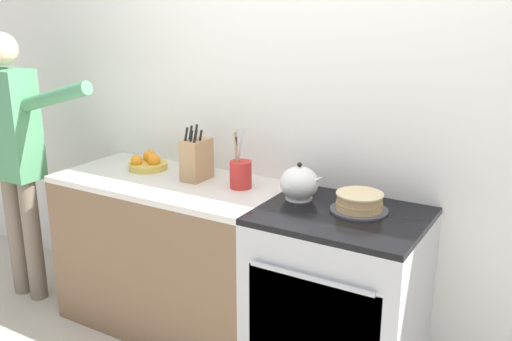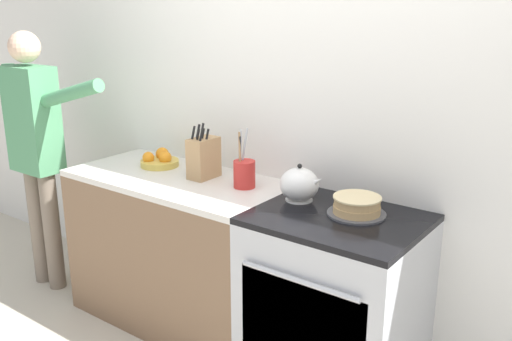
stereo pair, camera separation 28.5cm
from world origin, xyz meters
TOP-DOWN VIEW (x-y plane):
  - wall_back at (0.00, 0.66)m, footprint 8.00×0.04m
  - counter_cabinet at (-0.72, 0.32)m, footprint 1.30×0.64m
  - stove_range at (0.33, 0.32)m, footprint 0.79×0.67m
  - layer_cake at (0.39, 0.39)m, footprint 0.28×0.28m
  - tea_kettle at (0.06, 0.40)m, footprint 0.24×0.20m
  - knife_block at (-0.58, 0.40)m, footprint 0.11×0.18m
  - utensil_crock at (-0.29, 0.40)m, footprint 0.12×0.12m
  - fruit_bowl at (-0.96, 0.42)m, footprint 0.23×0.23m
  - person_baker at (-1.75, 0.10)m, footprint 0.95×0.20m

SIDE VIEW (x-z plane):
  - counter_cabinet at x=-0.72m, z-range 0.00..0.91m
  - stove_range at x=0.33m, z-range 0.00..0.91m
  - fruit_bowl at x=-0.96m, z-range 0.89..0.99m
  - layer_cake at x=0.39m, z-range 0.91..1.00m
  - utensil_crock at x=-0.29m, z-range 0.83..1.15m
  - tea_kettle at x=0.06m, z-range 0.90..1.09m
  - person_baker at x=-1.75m, z-range 0.17..1.87m
  - knife_block at x=-0.58m, z-range 0.86..1.19m
  - wall_back at x=0.00m, z-range 0.00..2.60m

